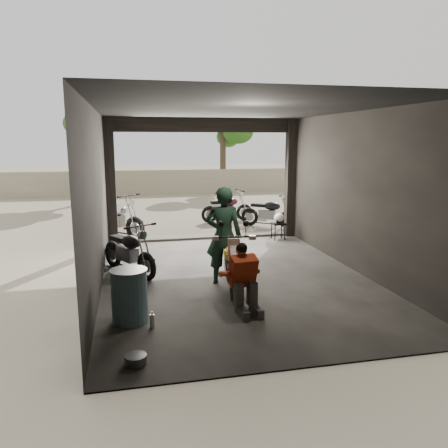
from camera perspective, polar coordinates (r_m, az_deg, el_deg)
name	(u,v)px	position (r m, az deg, el deg)	size (l,w,h in m)	color
ground	(235,278)	(8.54, 1.44, -7.11)	(80.00, 80.00, 0.00)	#7A6D56
garage	(229,209)	(8.76, 0.63, 1.96)	(7.00, 7.13, 3.20)	#2D2B28
boundary_wall	(168,182)	(22.06, -7.30, 5.49)	(18.00, 0.30, 1.20)	gray
tree_left	(101,109)	(20.45, -15.80, 14.26)	(2.20, 2.20, 5.60)	#382B1E
tree_right	(223,122)	(22.41, -0.14, 13.23)	(2.20, 2.20, 5.00)	#382B1E
main_bike	(231,260)	(7.77, 0.97, -4.66)	(0.68, 1.66, 1.11)	beige
left_bike	(128,248)	(8.89, -12.37, -3.06)	(0.65, 1.57, 1.06)	black
outside_bike_a	(115,215)	(12.35, -13.99, 1.11)	(0.74, 1.80, 1.22)	black
outside_bike_b	(227,206)	(14.29, 0.41, 2.37)	(0.63, 1.54, 1.04)	#461021
outside_bike_c	(269,210)	(13.43, 5.84, 1.79)	(0.64, 1.56, 1.06)	black
rider	(224,236)	(7.97, -0.05, -1.57)	(0.67, 0.44, 1.83)	black
mechanic	(245,281)	(6.74, 2.81, -7.40)	(0.53, 0.72, 1.04)	red
stool	(278,226)	(11.77, 7.11, -0.20)	(0.33, 0.33, 0.46)	black
helmet	(279,218)	(11.77, 7.21, 0.81)	(0.28, 0.29, 0.26)	white
oil_drum	(130,297)	(6.56, -12.24, -9.29)	(0.52, 0.52, 0.80)	#446872
sign_post	(308,179)	(13.79, 10.86, 5.77)	(0.73, 0.08, 2.18)	black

